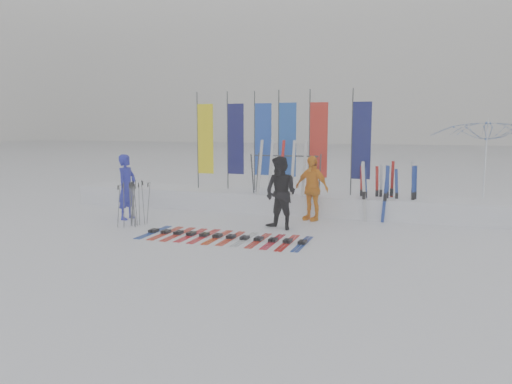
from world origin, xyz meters
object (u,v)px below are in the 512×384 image
(person_yellow, at_px, (312,188))
(person_black, at_px, (281,193))
(person_blue, at_px, (127,187))
(ski_row, at_px, (224,237))
(ski_rack, at_px, (286,169))
(tent_canopy, at_px, (486,168))

(person_yellow, bearing_deg, person_black, -85.75)
(person_blue, bearing_deg, person_black, -85.78)
(person_black, height_order, ski_row, person_black)
(ski_row, bearing_deg, person_yellow, 62.92)
(person_yellow, height_order, ski_rack, person_yellow)
(person_yellow, bearing_deg, person_blue, -140.68)
(person_black, relative_size, ski_row, 0.47)
(person_black, relative_size, tent_canopy, 0.58)
(tent_canopy, xyz_separation_m, ski_row, (-6.21, -4.80, -1.45))
(person_blue, xyz_separation_m, tent_canopy, (9.80, 3.43, 0.54))
(ski_row, xyz_separation_m, ski_rack, (0.52, 3.73, 1.35))
(tent_canopy, height_order, ski_row, tent_canopy)
(ski_row, relative_size, ski_rack, 1.99)
(tent_canopy, distance_m, ski_rack, 5.79)
(person_blue, bearing_deg, ski_rack, -56.72)
(person_black, bearing_deg, ski_row, -104.18)
(person_blue, height_order, person_yellow, person_blue)
(person_blue, bearing_deg, person_yellow, -69.58)
(tent_canopy, bearing_deg, person_black, -147.13)
(ski_rack, bearing_deg, tent_canopy, 10.58)
(tent_canopy, bearing_deg, ski_rack, -169.42)
(person_blue, relative_size, person_yellow, 1.02)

